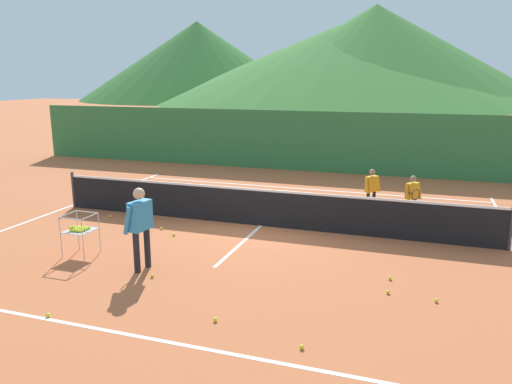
# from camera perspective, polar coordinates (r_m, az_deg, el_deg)

# --- Properties ---
(ground_plane) EXTENTS (120.00, 120.00, 0.00)m
(ground_plane) POSITION_cam_1_polar(r_m,az_deg,el_deg) (12.79, 0.58, -3.91)
(ground_plane) COLOR #BC6038
(line_baseline_near) EXTENTS (11.99, 0.08, 0.01)m
(line_baseline_near) POSITION_cam_1_polar(r_m,az_deg,el_deg) (7.84, -13.53, -15.85)
(line_baseline_near) COLOR white
(line_baseline_near) RESTS_ON ground
(line_baseline_far) EXTENTS (11.99, 0.08, 0.01)m
(line_baseline_far) POSITION_cam_1_polar(r_m,az_deg,el_deg) (17.04, 5.36, 0.38)
(line_baseline_far) COLOR white
(line_baseline_far) RESTS_ON ground
(line_sideline_west) EXTENTS (0.08, 10.45, 0.01)m
(line_sideline_west) POSITION_cam_1_polar(r_m,az_deg,el_deg) (15.66, -20.76, -1.58)
(line_sideline_west) COLOR white
(line_sideline_west) RESTS_ON ground
(line_service_center) EXTENTS (0.08, 6.06, 0.01)m
(line_service_center) POSITION_cam_1_polar(r_m,az_deg,el_deg) (12.79, 0.58, -3.90)
(line_service_center) COLOR white
(line_service_center) RESTS_ON ground
(tennis_net) EXTENTS (11.64, 0.08, 1.05)m
(tennis_net) POSITION_cam_1_polar(r_m,az_deg,el_deg) (12.66, 0.58, -1.75)
(tennis_net) COLOR #333338
(tennis_net) RESTS_ON ground
(instructor) EXTENTS (0.44, 0.80, 1.67)m
(instructor) POSITION_cam_1_polar(r_m,az_deg,el_deg) (9.94, -13.20, -3.28)
(instructor) COLOR black
(instructor) RESTS_ON ground
(student_0) EXTENTS (0.44, 0.46, 1.25)m
(student_0) POSITION_cam_1_polar(r_m,az_deg,el_deg) (14.20, 13.19, 0.59)
(student_0) COLOR black
(student_0) RESTS_ON ground
(student_1) EXTENTS (0.45, 0.67, 1.23)m
(student_1) POSITION_cam_1_polar(r_m,az_deg,el_deg) (13.66, 17.57, -0.22)
(student_1) COLOR navy
(student_1) RESTS_ON ground
(ball_cart) EXTENTS (0.58, 0.58, 0.90)m
(ball_cart) POSITION_cam_1_polar(r_m,az_deg,el_deg) (11.24, -19.68, -4.04)
(ball_cart) COLOR #B7B7BC
(ball_cart) RESTS_ON ground
(tennis_ball_0) EXTENTS (0.07, 0.07, 0.07)m
(tennis_ball_0) POSITION_cam_1_polar(r_m,az_deg,el_deg) (8.04, -4.71, -14.45)
(tennis_ball_0) COLOR yellow
(tennis_ball_0) RESTS_ON ground
(tennis_ball_1) EXTENTS (0.07, 0.07, 0.07)m
(tennis_ball_1) POSITION_cam_1_polar(r_m,az_deg,el_deg) (12.71, -10.83, -4.11)
(tennis_ball_1) COLOR yellow
(tennis_ball_1) RESTS_ON ground
(tennis_ball_2) EXTENTS (0.07, 0.07, 0.07)m
(tennis_ball_2) POSITION_cam_1_polar(r_m,az_deg,el_deg) (9.16, 20.06, -11.66)
(tennis_ball_2) COLOR yellow
(tennis_ball_2) RESTS_ON ground
(tennis_ball_4) EXTENTS (0.07, 0.07, 0.07)m
(tennis_ball_4) POSITION_cam_1_polar(r_m,az_deg,el_deg) (12.15, -9.45, -4.87)
(tennis_ball_4) COLOR yellow
(tennis_ball_4) RESTS_ON ground
(tennis_ball_5) EXTENTS (0.07, 0.07, 0.07)m
(tennis_ball_5) POSITION_cam_1_polar(r_m,az_deg,el_deg) (9.24, 14.97, -11.07)
(tennis_ball_5) COLOR yellow
(tennis_ball_5) RESTS_ON ground
(tennis_ball_6) EXTENTS (0.07, 0.07, 0.07)m
(tennis_ball_6) POSITION_cam_1_polar(r_m,az_deg,el_deg) (8.81, -22.84, -12.94)
(tennis_ball_6) COLOR yellow
(tennis_ball_6) RESTS_ON ground
(tennis_ball_8) EXTENTS (0.07, 0.07, 0.07)m
(tennis_ball_8) POSITION_cam_1_polar(r_m,az_deg,el_deg) (9.81, -11.85, -9.44)
(tennis_ball_8) COLOR yellow
(tennis_ball_8) RESTS_ON ground
(tennis_ball_9) EXTENTS (0.07, 0.07, 0.07)m
(tennis_ball_9) POSITION_cam_1_polar(r_m,az_deg,el_deg) (9.83, 15.19, -9.57)
(tennis_ball_9) COLOR yellow
(tennis_ball_9) RESTS_ON ground
(tennis_ball_10) EXTENTS (0.07, 0.07, 0.07)m
(tennis_ball_10) POSITION_cam_1_polar(r_m,az_deg,el_deg) (7.34, 5.30, -17.36)
(tennis_ball_10) COLOR yellow
(tennis_ball_10) RESTS_ON ground
(tennis_ball_11) EXTENTS (0.07, 0.07, 0.07)m
(tennis_ball_11) POSITION_cam_1_polar(r_m,az_deg,el_deg) (14.10, -16.47, -2.70)
(tennis_ball_11) COLOR yellow
(tennis_ball_11) RESTS_ON ground
(windscreen_fence) EXTENTS (26.37, 0.08, 2.43)m
(windscreen_fence) POSITION_cam_1_polar(r_m,az_deg,el_deg) (19.99, 7.64, 5.75)
(windscreen_fence) COLOR #33753D
(windscreen_fence) RESTS_ON ground
(hill_0) EXTENTS (49.78, 49.78, 13.96)m
(hill_0) POSITION_cam_1_polar(r_m,az_deg,el_deg) (77.49, 13.50, 15.21)
(hill_0) COLOR #38702D
(hill_0) RESTS_ON ground
(hill_1) EXTENTS (57.43, 57.43, 11.59)m
(hill_1) POSITION_cam_1_polar(r_m,az_deg,el_deg) (77.28, 10.28, 14.48)
(hill_1) COLOR #38702D
(hill_1) RESTS_ON ground
(hill_2) EXTENTS (38.18, 38.18, 12.51)m
(hill_2) POSITION_cam_1_polar(r_m,az_deg,el_deg) (84.73, -6.74, 14.77)
(hill_2) COLOR #2D6628
(hill_2) RESTS_ON ground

